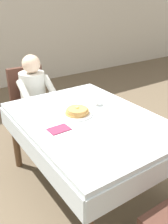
{
  "coord_description": "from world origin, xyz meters",
  "views": [
    {
      "loc": [
        -1.12,
        -1.58,
        1.71
      ],
      "look_at": [
        -0.03,
        0.03,
        0.79
      ],
      "focal_mm": 39.26,
      "sensor_mm": 36.0,
      "label": 1
    }
  ],
  "objects_px": {
    "chair_diner": "(30,100)",
    "cup_coffee": "(95,101)",
    "plate_breakfast": "(77,114)",
    "breakfast_stack": "(77,111)",
    "dining_table_main": "(88,126)",
    "knife_right_of_plate": "(95,110)",
    "diner_person": "(34,93)",
    "fork_left_of_plate": "(60,121)",
    "spoon_near_edge": "(97,127)"
  },
  "relations": [
    {
      "from": "plate_breakfast",
      "to": "knife_right_of_plate",
      "type": "height_order",
      "value": "plate_breakfast"
    },
    {
      "from": "diner_person",
      "to": "plate_breakfast",
      "type": "xyz_separation_m",
      "value": [
        0.02,
        -0.91,
        0.08
      ]
    },
    {
      "from": "diner_person",
      "to": "cup_coffee",
      "type": "bearing_deg",
      "value": 109.59
    },
    {
      "from": "dining_table_main",
      "to": "breakfast_stack",
      "type": "bearing_deg",
      "value": 118.65
    },
    {
      "from": "plate_breakfast",
      "to": "knife_right_of_plate",
      "type": "bearing_deg",
      "value": -6.01
    },
    {
      "from": "dining_table_main",
      "to": "plate_breakfast",
      "type": "bearing_deg",
      "value": 117.69
    },
    {
      "from": "cup_coffee",
      "to": "plate_breakfast",
      "type": "bearing_deg",
      "value": -162.24
    },
    {
      "from": "diner_person",
      "to": "breakfast_stack",
      "type": "height_order",
      "value": "diner_person"
    },
    {
      "from": "dining_table_main",
      "to": "diner_person",
      "type": "height_order",
      "value": "diner_person"
    },
    {
      "from": "chair_diner",
      "to": "diner_person",
      "type": "relative_size",
      "value": 0.83
    },
    {
      "from": "plate_breakfast",
      "to": "dining_table_main",
      "type": "bearing_deg",
      "value": -62.31
    },
    {
      "from": "fork_left_of_plate",
      "to": "spoon_near_edge",
      "type": "distance_m",
      "value": 0.34
    },
    {
      "from": "breakfast_stack",
      "to": "knife_right_of_plate",
      "type": "xyz_separation_m",
      "value": [
        0.19,
        -0.02,
        -0.04
      ]
    },
    {
      "from": "chair_diner",
      "to": "fork_left_of_plate",
      "type": "distance_m",
      "value": 1.12
    },
    {
      "from": "fork_left_of_plate",
      "to": "chair_diner",
      "type": "bearing_deg",
      "value": -11.96
    },
    {
      "from": "plate_breakfast",
      "to": "knife_right_of_plate",
      "type": "xyz_separation_m",
      "value": [
        0.19,
        -0.02,
        -0.01
      ]
    },
    {
      "from": "knife_right_of_plate",
      "to": "dining_table_main",
      "type": "bearing_deg",
      "value": 120.7
    },
    {
      "from": "chair_diner",
      "to": "spoon_near_edge",
      "type": "xyz_separation_m",
      "value": [
        0.03,
        -1.36,
        0.21
      ]
    },
    {
      "from": "breakfast_stack",
      "to": "cup_coffee",
      "type": "xyz_separation_m",
      "value": [
        0.27,
        0.09,
        0.0
      ]
    },
    {
      "from": "knife_right_of_plate",
      "to": "diner_person",
      "type": "bearing_deg",
      "value": 11.65
    },
    {
      "from": "chair_diner",
      "to": "breakfast_stack",
      "type": "xyz_separation_m",
      "value": [
        0.02,
        -1.07,
        0.25
      ]
    },
    {
      "from": "cup_coffee",
      "to": "knife_right_of_plate",
      "type": "bearing_deg",
      "value": -127.28
    },
    {
      "from": "knife_right_of_plate",
      "to": "spoon_near_edge",
      "type": "bearing_deg",
      "value": 145.5
    },
    {
      "from": "dining_table_main",
      "to": "chair_diner",
      "type": "height_order",
      "value": "chair_diner"
    },
    {
      "from": "plate_breakfast",
      "to": "breakfast_stack",
      "type": "xyz_separation_m",
      "value": [
        -0.0,
        -0.0,
        0.03
      ]
    },
    {
      "from": "dining_table_main",
      "to": "chair_diner",
      "type": "xyz_separation_m",
      "value": [
        -0.08,
        1.17,
        -0.12
      ]
    },
    {
      "from": "fork_left_of_plate",
      "to": "spoon_near_edge",
      "type": "height_order",
      "value": "same"
    },
    {
      "from": "diner_person",
      "to": "fork_left_of_plate",
      "type": "bearing_deg",
      "value": 79.72
    },
    {
      "from": "cup_coffee",
      "to": "spoon_near_edge",
      "type": "height_order",
      "value": "cup_coffee"
    },
    {
      "from": "chair_diner",
      "to": "plate_breakfast",
      "type": "relative_size",
      "value": 3.32
    },
    {
      "from": "chair_diner",
      "to": "diner_person",
      "type": "distance_m",
      "value": 0.21
    },
    {
      "from": "spoon_near_edge",
      "to": "dining_table_main",
      "type": "bearing_deg",
      "value": 62.2
    },
    {
      "from": "chair_diner",
      "to": "cup_coffee",
      "type": "bearing_deg",
      "value": 106.66
    },
    {
      "from": "plate_breakfast",
      "to": "cup_coffee",
      "type": "bearing_deg",
      "value": 17.76
    },
    {
      "from": "cup_coffee",
      "to": "breakfast_stack",
      "type": "bearing_deg",
      "value": -161.71
    },
    {
      "from": "chair_diner",
      "to": "knife_right_of_plate",
      "type": "xyz_separation_m",
      "value": [
        0.21,
        -1.09,
        0.21
      ]
    },
    {
      "from": "dining_table_main",
      "to": "knife_right_of_plate",
      "type": "xyz_separation_m",
      "value": [
        0.14,
        0.08,
        0.09
      ]
    },
    {
      "from": "dining_table_main",
      "to": "cup_coffee",
      "type": "distance_m",
      "value": 0.32
    },
    {
      "from": "chair_diner",
      "to": "diner_person",
      "type": "xyz_separation_m",
      "value": [
        -0.0,
        -0.16,
        0.14
      ]
    },
    {
      "from": "diner_person",
      "to": "knife_right_of_plate",
      "type": "bearing_deg",
      "value": 102.81
    },
    {
      "from": "plate_breakfast",
      "to": "knife_right_of_plate",
      "type": "distance_m",
      "value": 0.19
    },
    {
      "from": "diner_person",
      "to": "fork_left_of_plate",
      "type": "distance_m",
      "value": 0.95
    },
    {
      "from": "cup_coffee",
      "to": "fork_left_of_plate",
      "type": "relative_size",
      "value": 0.63
    },
    {
      "from": "diner_person",
      "to": "fork_left_of_plate",
      "type": "xyz_separation_m",
      "value": [
        -0.17,
        -0.93,
        0.07
      ]
    },
    {
      "from": "dining_table_main",
      "to": "plate_breakfast",
      "type": "height_order",
      "value": "plate_breakfast"
    },
    {
      "from": "plate_breakfast",
      "to": "cup_coffee",
      "type": "xyz_separation_m",
      "value": [
        0.27,
        0.09,
        0.03
      ]
    },
    {
      "from": "plate_breakfast",
      "to": "cup_coffee",
      "type": "relative_size",
      "value": 2.48
    },
    {
      "from": "dining_table_main",
      "to": "diner_person",
      "type": "bearing_deg",
      "value": 94.29
    },
    {
      "from": "plate_breakfast",
      "to": "breakfast_stack",
      "type": "bearing_deg",
      "value": -101.86
    },
    {
      "from": "knife_right_of_plate",
      "to": "spoon_near_edge",
      "type": "height_order",
      "value": "same"
    }
  ]
}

